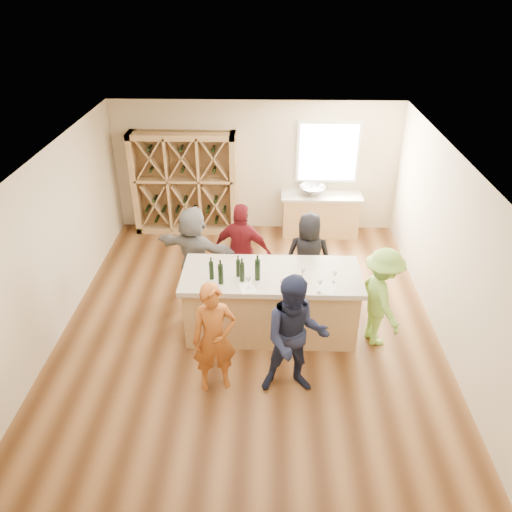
{
  "coord_description": "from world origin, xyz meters",
  "views": [
    {
      "loc": [
        0.29,
        -6.56,
        5.12
      ],
      "look_at": [
        0.1,
        0.2,
        1.15
      ],
      "focal_mm": 35.0,
      "sensor_mm": 36.0,
      "label": 1
    }
  ],
  "objects_px": {
    "person_near_left": "(214,338)",
    "person_server": "(381,298)",
    "sink": "(312,190)",
    "person_far_mid": "(242,252)",
    "wine_bottle_c": "(238,268)",
    "person_far_left": "(194,252)",
    "person_far_right": "(308,257)",
    "wine_rack": "(185,184)",
    "tasting_counter_base": "(271,305)",
    "wine_bottle_e": "(257,270)",
    "wine_bottle_a": "(211,271)",
    "wine_bottle_d": "(242,272)",
    "wine_bottle_b": "(221,274)",
    "person_near_right": "(295,337)"
  },
  "relations": [
    {
      "from": "person_near_right",
      "to": "person_server",
      "type": "relative_size",
      "value": 1.12
    },
    {
      "from": "wine_bottle_e",
      "to": "wine_bottle_c",
      "type": "bearing_deg",
      "value": 163.29
    },
    {
      "from": "wine_rack",
      "to": "wine_bottle_d",
      "type": "xyz_separation_m",
      "value": [
        1.41,
        -3.68,
        0.13
      ]
    },
    {
      "from": "wine_rack",
      "to": "sink",
      "type": "xyz_separation_m",
      "value": [
        2.7,
        -0.07,
        -0.09
      ]
    },
    {
      "from": "tasting_counter_base",
      "to": "person_near_left",
      "type": "relative_size",
      "value": 1.57
    },
    {
      "from": "wine_bottle_d",
      "to": "person_server",
      "type": "distance_m",
      "value": 2.12
    },
    {
      "from": "person_far_left",
      "to": "person_far_right",
      "type": "bearing_deg",
      "value": -162.52
    },
    {
      "from": "wine_bottle_a",
      "to": "person_near_left",
      "type": "xyz_separation_m",
      "value": [
        0.13,
        -1.06,
        -0.39
      ]
    },
    {
      "from": "wine_bottle_a",
      "to": "tasting_counter_base",
      "type": "bearing_deg",
      "value": 10.89
    },
    {
      "from": "person_near_left",
      "to": "person_far_left",
      "type": "relative_size",
      "value": 1.0
    },
    {
      "from": "wine_bottle_d",
      "to": "person_far_right",
      "type": "distance_m",
      "value": 1.66
    },
    {
      "from": "person_far_mid",
      "to": "person_far_left",
      "type": "relative_size",
      "value": 1.06
    },
    {
      "from": "tasting_counter_base",
      "to": "wine_rack",
      "type": "bearing_deg",
      "value": 118.07
    },
    {
      "from": "person_server",
      "to": "person_far_right",
      "type": "bearing_deg",
      "value": 25.76
    },
    {
      "from": "person_far_right",
      "to": "person_near_left",
      "type": "bearing_deg",
      "value": 64.26
    },
    {
      "from": "tasting_counter_base",
      "to": "wine_bottle_e",
      "type": "xyz_separation_m",
      "value": [
        -0.21,
        -0.17,
        0.75
      ]
    },
    {
      "from": "wine_rack",
      "to": "sink",
      "type": "relative_size",
      "value": 4.06
    },
    {
      "from": "wine_bottle_b",
      "to": "person_server",
      "type": "bearing_deg",
      "value": 2.16
    },
    {
      "from": "person_far_mid",
      "to": "person_near_left",
      "type": "bearing_deg",
      "value": 97.62
    },
    {
      "from": "person_near_left",
      "to": "person_near_right",
      "type": "distance_m",
      "value": 1.07
    },
    {
      "from": "wine_bottle_b",
      "to": "person_far_left",
      "type": "bearing_deg",
      "value": 113.9
    },
    {
      "from": "wine_rack",
      "to": "person_far_right",
      "type": "height_order",
      "value": "wine_rack"
    },
    {
      "from": "person_server",
      "to": "person_near_right",
      "type": "bearing_deg",
      "value": 114.2
    },
    {
      "from": "wine_bottle_c",
      "to": "wine_bottle_e",
      "type": "distance_m",
      "value": 0.3
    },
    {
      "from": "person_near_right",
      "to": "person_far_mid",
      "type": "distance_m",
      "value": 2.41
    },
    {
      "from": "wine_bottle_e",
      "to": "wine_rack",
      "type": "bearing_deg",
      "value": 114.26
    },
    {
      "from": "wine_bottle_c",
      "to": "person_far_right",
      "type": "distance_m",
      "value": 1.61
    },
    {
      "from": "wine_bottle_c",
      "to": "person_far_mid",
      "type": "xyz_separation_m",
      "value": [
        0.0,
        1.08,
        -0.34
      ]
    },
    {
      "from": "wine_bottle_e",
      "to": "wine_bottle_d",
      "type": "bearing_deg",
      "value": -169.78
    },
    {
      "from": "wine_bottle_e",
      "to": "person_far_mid",
      "type": "bearing_deg",
      "value": 103.92
    },
    {
      "from": "sink",
      "to": "person_far_left",
      "type": "xyz_separation_m",
      "value": [
        -2.18,
        -2.35,
        -0.18
      ]
    },
    {
      "from": "wine_rack",
      "to": "person_far_right",
      "type": "xyz_separation_m",
      "value": [
        2.48,
        -2.48,
        -0.3
      ]
    },
    {
      "from": "person_far_mid",
      "to": "person_far_left",
      "type": "bearing_deg",
      "value": 10.79
    },
    {
      "from": "sink",
      "to": "person_far_mid",
      "type": "bearing_deg",
      "value": -119.37
    },
    {
      "from": "tasting_counter_base",
      "to": "person_far_mid",
      "type": "height_order",
      "value": "person_far_mid"
    },
    {
      "from": "wine_rack",
      "to": "sink",
      "type": "bearing_deg",
      "value": -1.49
    },
    {
      "from": "wine_bottle_b",
      "to": "person_far_left",
      "type": "xyz_separation_m",
      "value": [
        -0.59,
        1.33,
        -0.41
      ]
    },
    {
      "from": "wine_rack",
      "to": "wine_bottle_e",
      "type": "bearing_deg",
      "value": -65.74
    },
    {
      "from": "wine_rack",
      "to": "person_server",
      "type": "height_order",
      "value": "wine_rack"
    },
    {
      "from": "wine_bottle_e",
      "to": "person_far_mid",
      "type": "height_order",
      "value": "person_far_mid"
    },
    {
      "from": "person_far_left",
      "to": "wine_bottle_b",
      "type": "bearing_deg",
      "value": 133.0
    },
    {
      "from": "wine_bottle_b",
      "to": "person_near_left",
      "type": "xyz_separation_m",
      "value": [
        -0.01,
        -0.94,
        -0.41
      ]
    },
    {
      "from": "person_near_left",
      "to": "person_server",
      "type": "relative_size",
      "value": 1.02
    },
    {
      "from": "wine_bottle_b",
      "to": "person_near_left",
      "type": "distance_m",
      "value": 1.03
    },
    {
      "from": "wine_bottle_e",
      "to": "person_near_left",
      "type": "xyz_separation_m",
      "value": [
        -0.55,
        -1.06,
        -0.42
      ]
    },
    {
      "from": "sink",
      "to": "wine_bottle_d",
      "type": "height_order",
      "value": "wine_bottle_d"
    },
    {
      "from": "wine_bottle_c",
      "to": "sink",
      "type": "bearing_deg",
      "value": 68.77
    },
    {
      "from": "wine_bottle_a",
      "to": "person_near_left",
      "type": "distance_m",
      "value": 1.14
    },
    {
      "from": "wine_bottle_a",
      "to": "person_server",
      "type": "bearing_deg",
      "value": -0.7
    },
    {
      "from": "wine_bottle_c",
      "to": "person_far_left",
      "type": "height_order",
      "value": "person_far_left"
    }
  ]
}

